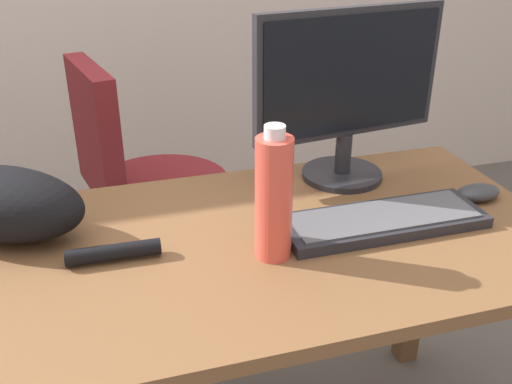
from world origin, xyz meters
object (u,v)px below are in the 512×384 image
(monitor, at_px, (348,90))
(keyboard, at_px, (383,220))
(computer_mouse, at_px, (478,193))
(office_chair, at_px, (149,217))
(spray_bottle, at_px, (274,197))

(monitor, height_order, keyboard, monitor)
(keyboard, xyz_separation_m, computer_mouse, (0.27, 0.05, 0.00))
(office_chair, bearing_deg, keyboard, -60.37)
(office_chair, height_order, computer_mouse, office_chair)
(computer_mouse, height_order, spray_bottle, spray_bottle)
(office_chair, height_order, keyboard, office_chair)
(computer_mouse, bearing_deg, keyboard, -169.81)
(monitor, distance_m, computer_mouse, 0.38)
(monitor, bearing_deg, office_chair, 131.67)
(computer_mouse, bearing_deg, monitor, 141.16)
(spray_bottle, bearing_deg, office_chair, 102.02)
(office_chair, distance_m, keyboard, 0.92)
(keyboard, height_order, spray_bottle, spray_bottle)
(monitor, relative_size, keyboard, 1.09)
(keyboard, bearing_deg, office_chair, 119.63)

